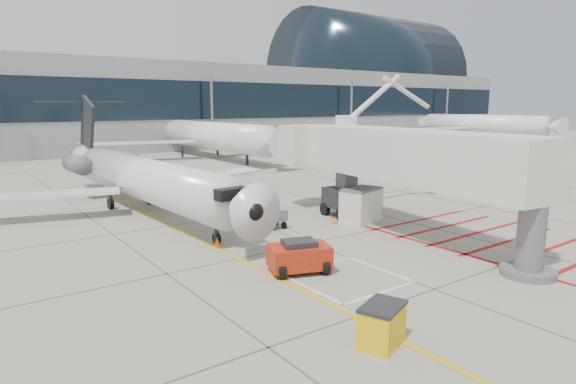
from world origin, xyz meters
TOP-DOWN VIEW (x-y plane):
  - ground_plane at (0.00, 0.00)m, footprint 260.00×260.00m
  - regional_jet at (-4.40, 13.90)m, footprint 25.21×31.13m
  - jet_bridge at (5.29, 1.39)m, footprint 11.40×20.71m
  - pushback_tug at (-3.15, 0.82)m, footprint 3.02×2.43m
  - spill_bin at (-5.07, -5.90)m, footprint 1.78×1.49m
  - baggage_cart at (-0.05, 7.80)m, footprint 1.92×1.23m
  - ground_power_unit at (5.59, 5.88)m, footprint 3.04×2.24m
  - cone_nose at (-4.25, 6.45)m, footprint 0.34×0.34m
  - cone_side at (3.95, 6.48)m, footprint 0.34×0.34m
  - terminal_building at (10.00, 70.00)m, footprint 180.00×28.00m
  - terminal_glass_band at (10.00, 55.95)m, footprint 180.00×0.10m
  - terminal_dome at (70.00, 70.00)m, footprint 40.00×28.00m
  - bg_aircraft_c at (14.80, 46.00)m, footprint 33.29×36.99m
  - bg_aircraft_e at (76.63, 46.00)m, footprint 34.94×38.82m

SIDE VIEW (x-z plane):
  - ground_plane at x=0.00m, z-range 0.00..0.00m
  - cone_nose at x=-4.25m, z-range 0.00..0.47m
  - cone_side at x=3.95m, z-range 0.00..0.47m
  - baggage_cart at x=-0.05m, z-range 0.00..1.20m
  - spill_bin at x=-5.07m, z-range 0.00..1.32m
  - pushback_tug at x=-3.15m, z-range 0.00..1.53m
  - ground_power_unit at x=5.59m, z-range 0.00..2.15m
  - regional_jet at x=-4.40m, z-range 0.00..7.87m
  - jet_bridge at x=5.29m, z-range 0.00..7.94m
  - bg_aircraft_c at x=14.80m, z-range 0.00..11.10m
  - bg_aircraft_e at x=76.63m, z-range 0.00..11.65m
  - terminal_building at x=10.00m, z-range 0.00..14.00m
  - terminal_glass_band at x=10.00m, z-range 5.00..11.00m
  - terminal_dome at x=70.00m, z-range 0.00..28.00m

